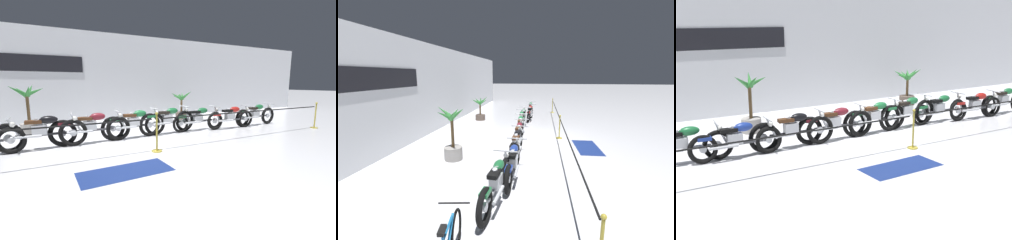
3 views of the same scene
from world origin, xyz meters
TOP-DOWN VIEW (x-y plane):
  - ground_plane at (0.00, 0.00)m, footprint 120.00×120.00m
  - back_wall at (-0.01, 5.12)m, footprint 28.00×0.29m
  - motorcycle_green_0 at (-5.34, 0.69)m, footprint 2.35×0.62m
  - motorcycle_blue_1 at (-4.12, 0.48)m, footprint 2.31×0.62m
  - motorcycle_black_2 at (-2.62, 0.56)m, footprint 2.35×0.62m
  - motorcycle_maroon_3 at (-1.31, 0.61)m, footprint 2.37×0.62m
  - motorcycle_green_4 at (0.08, 0.69)m, footprint 2.26×0.62m
  - motorcycle_green_5 at (1.34, 0.74)m, footprint 2.29×0.62m
  - motorcycle_green_6 at (2.67, 0.74)m, footprint 2.33×0.62m
  - motorcycle_red_7 at (4.02, 0.45)m, footprint 2.19×0.62m
  - motorcycle_green_8 at (5.47, 0.49)m, footprint 2.27×0.62m
  - potted_palm_left_of_row at (-3.08, 2.62)m, footprint 1.11×0.99m
  - potted_palm_right_of_row at (3.52, 3.52)m, footprint 1.07×0.95m
  - stanchion_far_left at (-1.52, -1.04)m, footprint 14.21×0.28m
  - stanchion_mid_left at (0.08, -1.04)m, footprint 0.28×0.28m
  - stanchion_mid_right at (7.11, -1.04)m, footprint 0.28×0.28m
  - floor_banner at (-1.06, -2.03)m, footprint 1.92×0.95m

SIDE VIEW (x-z plane):
  - ground_plane at x=0.00m, z-range 0.00..0.00m
  - floor_banner at x=-1.06m, z-range 0.00..0.01m
  - stanchion_mid_left at x=0.08m, z-range -0.17..0.88m
  - stanchion_mid_right at x=7.11m, z-range -0.17..0.88m
  - motorcycle_blue_1 at x=-4.12m, z-range -0.01..0.92m
  - motorcycle_green_6 at x=2.67m, z-range 0.01..0.92m
  - motorcycle_red_7 at x=4.02m, z-range 0.00..0.93m
  - motorcycle_green_8 at x=5.47m, z-range -0.01..0.94m
  - motorcycle_green_0 at x=-5.34m, z-range 0.00..0.95m
  - motorcycle_maroon_3 at x=-1.31m, z-range -0.01..0.96m
  - motorcycle_green_4 at x=0.08m, z-range 0.00..0.96m
  - motorcycle_black_2 at x=-2.62m, z-range 0.00..0.97m
  - motorcycle_green_5 at x=1.34m, z-range 0.00..0.98m
  - potted_palm_right_of_row at x=3.52m, z-range -0.09..1.40m
  - potted_palm_left_of_row at x=-3.08m, z-range -0.24..1.59m
  - stanchion_far_left at x=-1.52m, z-range 0.24..1.30m
  - back_wall at x=-0.01m, z-range 0.00..4.20m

